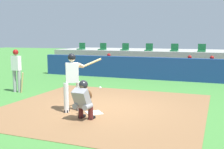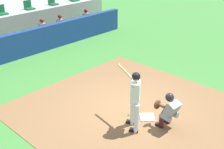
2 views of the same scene
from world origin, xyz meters
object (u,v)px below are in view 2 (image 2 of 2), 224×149
Objects in this scene: dugout_player_3 at (88,20)px; stadium_seat_6 at (53,2)px; home_plate at (147,117)px; dugout_player_2 at (62,26)px; batter_at_plate at (135,97)px; stadium_seat_5 at (29,7)px; dugout_player_1 at (44,31)px; stadium_seat_4 at (2,12)px; catcher_crouched at (168,109)px.

stadium_seat_6 is (-0.91, 2.03, 0.86)m from dugout_player_3.
home_plate is at bearing -111.76° from stadium_seat_6.
dugout_player_2 is at bearing 180.00° from dugout_player_3.
stadium_seat_5 is (3.12, 10.20, 0.50)m from batter_at_plate.
batter_at_plate is at bearing -124.71° from dugout_player_3.
stadium_seat_4 is at bearing 118.93° from dugout_player_1.
batter_at_plate is 3.76× the size of stadium_seat_6.
stadium_seat_6 is at bearing 64.37° from dugout_player_2.
stadium_seat_6 reaches higher than catcher_crouched.
dugout_player_1 is at bearing 72.19° from batter_at_plate.
dugout_player_3 is 2.71× the size of stadium_seat_4.
home_plate is 1.22m from batter_at_plate.
dugout_player_1 is 1.00× the size of dugout_player_3.
batter_at_plate is 8.58m from dugout_player_1.
dugout_player_3 is at bearing -38.78° from stadium_seat_5.
home_plate is 0.24× the size of batter_at_plate.
batter_at_plate is 9.00m from dugout_player_2.
stadium_seat_5 reaches higher than dugout_player_3.
dugout_player_1 is 2.71× the size of stadium_seat_5.
batter_at_plate is at bearing -98.36° from stadium_seat_4.
dugout_player_1 is 1.00× the size of dugout_player_2.
home_plate is 0.34× the size of dugout_player_1.
dugout_player_3 is 3.36m from stadium_seat_5.
dugout_player_1 is at bearing 180.00° from dugout_player_2.
batter_at_plate is 10.32m from stadium_seat_4.
dugout_player_1 is (1.94, 8.14, 0.65)m from home_plate.
batter_at_plate is 1.23× the size of catcher_crouched.
stadium_seat_6 is at bearing 68.24° from home_plate.
home_plate is at bearing -121.39° from dugout_player_3.
stadium_seat_4 is at bearing 85.79° from catcher_crouched.
dugout_player_3 is 2.39m from stadium_seat_6.
stadium_seat_5 is (-0.65, 2.03, 0.86)m from dugout_player_2.
stadium_seat_4 reaches higher than batter_at_plate.
stadium_seat_6 is at bearing 0.00° from stadium_seat_4.
dugout_player_1 and dugout_player_2 have the same top height.
home_plate is at bearing -103.47° from stadium_seat_5.
home_plate is 10.58m from stadium_seat_5.
home_plate is at bearing -110.75° from dugout_player_2.
dugout_player_3 is (4.96, 8.85, 0.07)m from catcher_crouched.
home_plate is 8.73m from dugout_player_2.
catcher_crouched is at bearing -119.27° from dugout_player_3.
stadium_seat_4 is at bearing 153.92° from dugout_player_3.
stadium_seat_5 is at bearing 0.00° from stadium_seat_4.
stadium_seat_6 is (4.05, 10.88, 0.93)m from catcher_crouched.
home_plate is 0.92× the size of stadium_seat_5.
home_plate is 0.91m from catcher_crouched.
stadium_seat_5 reaches higher than home_plate.
dugout_player_1 and dugout_player_3 have the same top height.
stadium_seat_4 is (-2.27, 2.03, 0.86)m from dugout_player_2.
stadium_seat_4 is 1.00× the size of stadium_seat_5.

